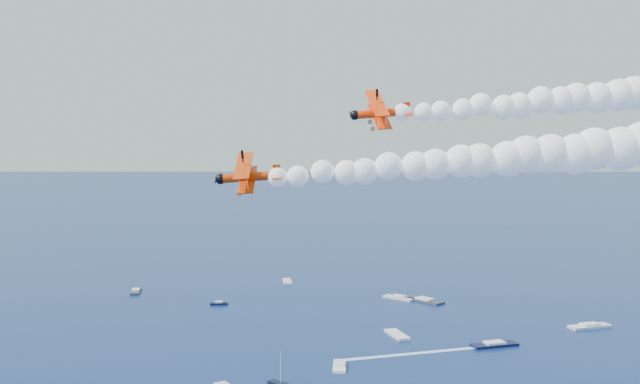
% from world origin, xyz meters
% --- Properties ---
extents(biplane_lead, '(11.38, 12.72, 9.03)m').
position_xyz_m(biplane_lead, '(7.45, 19.77, 61.50)').
color(biplane_lead, '#FF3705').
extents(biplane_trail, '(10.18, 11.69, 8.01)m').
position_xyz_m(biplane_trail, '(-3.18, 1.66, 54.12)').
color(biplane_trail, red).
extents(smoke_trail_lead, '(51.28, 39.97, 9.10)m').
position_xyz_m(smoke_trail_lead, '(30.37, 29.99, 63.37)').
color(smoke_trail_lead, white).
extents(smoke_trail_trail, '(51.01, 33.95, 9.10)m').
position_xyz_m(smoke_trail_trail, '(20.57, 9.80, 55.99)').
color(smoke_trail_trail, white).
extents(spectator_boats, '(241.54, 173.39, 0.70)m').
position_xyz_m(spectator_boats, '(-5.95, 117.80, 0.35)').
color(spectator_boats, '#2B2F3A').
rests_on(spectator_boats, ground).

